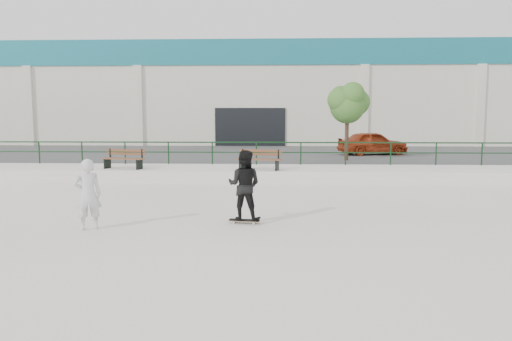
{
  "coord_description": "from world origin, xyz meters",
  "views": [
    {
      "loc": [
        1.94,
        -11.6,
        2.77
      ],
      "look_at": [
        1.36,
        2.0,
        1.23
      ],
      "focal_mm": 35.0,
      "sensor_mm": 36.0,
      "label": 1
    }
  ],
  "objects_px": {
    "skateboard": "(244,220)",
    "seated_skater": "(88,194)",
    "bench_right": "(259,160)",
    "red_car": "(373,143)",
    "bench_left": "(124,159)",
    "standing_skater": "(244,185)",
    "tree": "(348,102)"
  },
  "relations": [
    {
      "from": "bench_left",
      "to": "standing_skater",
      "type": "bearing_deg",
      "value": -43.16
    },
    {
      "from": "red_car",
      "to": "seated_skater",
      "type": "relative_size",
      "value": 2.24
    },
    {
      "from": "seated_skater",
      "to": "tree",
      "type": "bearing_deg",
      "value": -143.34
    },
    {
      "from": "bench_left",
      "to": "tree",
      "type": "distance_m",
      "value": 10.97
    },
    {
      "from": "bench_right",
      "to": "standing_skater",
      "type": "relative_size",
      "value": 1.06
    },
    {
      "from": "bench_right",
      "to": "skateboard",
      "type": "distance_m",
      "value": 7.83
    },
    {
      "from": "standing_skater",
      "to": "bench_right",
      "type": "bearing_deg",
      "value": -78.56
    },
    {
      "from": "red_car",
      "to": "skateboard",
      "type": "bearing_deg",
      "value": 143.63
    },
    {
      "from": "red_car",
      "to": "standing_skater",
      "type": "distance_m",
      "value": 16.9
    },
    {
      "from": "skateboard",
      "to": "bench_right",
      "type": "bearing_deg",
      "value": 96.36
    },
    {
      "from": "tree",
      "to": "standing_skater",
      "type": "xyz_separation_m",
      "value": [
        -4.26,
        -12.22,
        -2.36
      ]
    },
    {
      "from": "seated_skater",
      "to": "skateboard",
      "type": "bearing_deg",
      "value": 170.9
    },
    {
      "from": "seated_skater",
      "to": "bench_right",
      "type": "bearing_deg",
      "value": -135.74
    },
    {
      "from": "bench_right",
      "to": "tree",
      "type": "xyz_separation_m",
      "value": [
        4.16,
        4.43,
        2.43
      ]
    },
    {
      "from": "bench_right",
      "to": "red_car",
      "type": "relative_size",
      "value": 0.49
    },
    {
      "from": "skateboard",
      "to": "seated_skater",
      "type": "relative_size",
      "value": 0.47
    },
    {
      "from": "tree",
      "to": "skateboard",
      "type": "relative_size",
      "value": 4.75
    },
    {
      "from": "bench_right",
      "to": "seated_skater",
      "type": "relative_size",
      "value": 1.1
    },
    {
      "from": "skateboard",
      "to": "standing_skater",
      "type": "xyz_separation_m",
      "value": [
        0.0,
        0.0,
        0.91
      ]
    },
    {
      "from": "bench_right",
      "to": "seated_skater",
      "type": "distance_m",
      "value": 9.43
    },
    {
      "from": "tree",
      "to": "standing_skater",
      "type": "height_order",
      "value": "tree"
    },
    {
      "from": "skateboard",
      "to": "seated_skater",
      "type": "bearing_deg",
      "value": -160.02
    },
    {
      "from": "skateboard",
      "to": "tree",
      "type": "bearing_deg",
      "value": 77.87
    },
    {
      "from": "tree",
      "to": "seated_skater",
      "type": "bearing_deg",
      "value": -121.36
    },
    {
      "from": "bench_left",
      "to": "seated_skater",
      "type": "xyz_separation_m",
      "value": [
        1.87,
        -8.85,
        -0.05
      ]
    },
    {
      "from": "bench_right",
      "to": "standing_skater",
      "type": "xyz_separation_m",
      "value": [
        -0.1,
        -7.79,
        0.07
      ]
    },
    {
      "from": "tree",
      "to": "seated_skater",
      "type": "height_order",
      "value": "tree"
    },
    {
      "from": "seated_skater",
      "to": "red_car",
      "type": "bearing_deg",
      "value": -142.76
    },
    {
      "from": "bench_right",
      "to": "seated_skater",
      "type": "bearing_deg",
      "value": -101.76
    },
    {
      "from": "tree",
      "to": "red_car",
      "type": "distance_m",
      "value": 4.56
    },
    {
      "from": "standing_skater",
      "to": "seated_skater",
      "type": "bearing_deg",
      "value": 25.06
    },
    {
      "from": "bench_left",
      "to": "tree",
      "type": "height_order",
      "value": "tree"
    }
  ]
}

